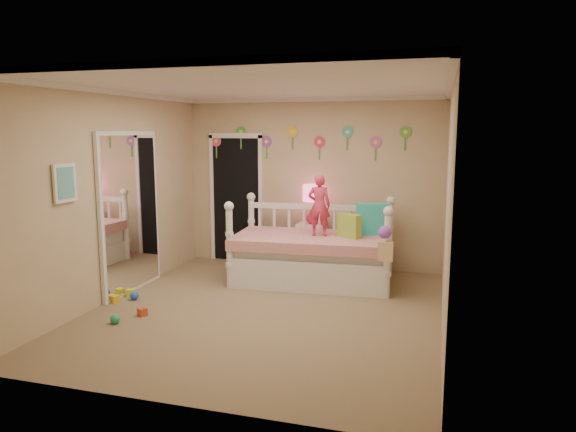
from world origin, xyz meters
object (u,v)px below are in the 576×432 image
(daybed, at_px, (313,240))
(nightstand, at_px, (311,246))
(child, at_px, (319,205))
(table_lamp, at_px, (312,198))

(daybed, distance_m, nightstand, 0.78)
(daybed, bearing_deg, nightstand, 101.30)
(child, relative_size, nightstand, 1.21)
(nightstand, height_order, table_lamp, table_lamp)
(daybed, bearing_deg, table_lamp, 101.30)
(child, height_order, table_lamp, child)
(child, bearing_deg, table_lamp, -75.54)
(nightstand, bearing_deg, table_lamp, 1.58)
(daybed, bearing_deg, child, -4.77)
(nightstand, bearing_deg, daybed, -73.33)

